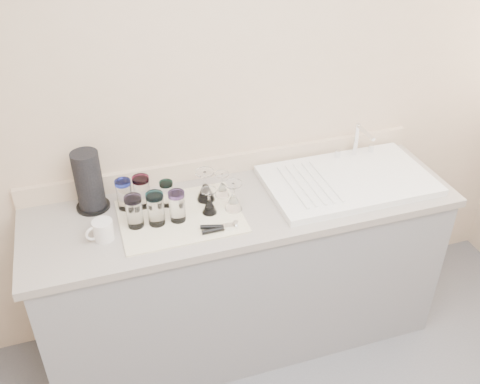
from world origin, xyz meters
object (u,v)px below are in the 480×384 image
object	(u,v)px
tumbler_teal	(124,194)
goblet_front_right	(233,200)
tumbler_blue	(156,209)
tumbler_purple	(167,193)
paper_towel_roll	(89,182)
tumbler_magenta	(134,211)
goblet_back_right	(222,188)
white_mug	(103,230)
sink_unit	(348,180)
tumbler_cyan	(142,191)
can_opener	(220,228)
goblet_back_left	(205,190)
tumbler_lavender	(177,206)
goblet_front_left	(209,205)

from	to	relation	value
tumbler_teal	goblet_front_right	size ratio (longest dim) A/B	1.02
tumbler_blue	tumbler_purple	bearing A→B (deg)	59.88
paper_towel_roll	tumbler_magenta	bearing A→B (deg)	-51.50
tumbler_magenta	goblet_front_right	bearing A→B (deg)	-1.51
goblet_back_right	white_mug	bearing A→B (deg)	-165.21
sink_unit	tumbler_purple	distance (m)	0.90
tumbler_cyan	white_mug	distance (m)	0.28
sink_unit	goblet_front_right	xyz separation A→B (m)	(-0.61, -0.05, 0.04)
tumbler_cyan	white_mug	world-z (taller)	tumbler_cyan
tumbler_blue	paper_towel_roll	size ratio (longest dim) A/B	0.54
tumbler_magenta	can_opener	bearing A→B (deg)	-22.67
goblet_back_left	tumbler_cyan	bearing A→B (deg)	172.04
sink_unit	tumbler_magenta	xyz separation A→B (m)	(-1.07, -0.03, 0.07)
tumbler_lavender	goblet_back_left	world-z (taller)	goblet_back_left
tumbler_blue	can_opener	distance (m)	0.29
tumbler_lavender	can_opener	bearing A→B (deg)	-39.32
tumbler_magenta	tumbler_lavender	world-z (taller)	tumbler_magenta
tumbler_blue	white_mug	world-z (taller)	tumbler_blue
sink_unit	tumbler_teal	xyz separation A→B (m)	(-1.09, 0.12, 0.06)
goblet_front_right	tumbler_blue	bearing A→B (deg)	179.90
goblet_front_left	white_mug	world-z (taller)	goblet_front_left
goblet_back_left	white_mug	distance (m)	0.52
tumbler_cyan	tumbler_teal	bearing A→B (deg)	174.58
tumbler_teal	goblet_back_left	distance (m)	0.38
tumbler_lavender	white_mug	xyz separation A→B (m)	(-0.33, -0.03, -0.04)
tumbler_blue	goblet_front_right	size ratio (longest dim) A/B	1.09
tumbler_magenta	goblet_back_right	size ratio (longest dim) A/B	1.24
paper_towel_roll	can_opener	bearing A→B (deg)	-34.74
tumbler_purple	tumbler_cyan	bearing A→B (deg)	165.27
tumbler_blue	can_opener	world-z (taller)	tumbler_blue
tumbler_cyan	tumbler_purple	distance (m)	0.11
tumbler_purple	tumbler_blue	world-z (taller)	tumbler_blue
white_mug	tumbler_teal	bearing A→B (deg)	57.37
tumbler_magenta	can_opener	xyz separation A→B (m)	(0.35, -0.14, -0.07)
tumbler_lavender	white_mug	distance (m)	0.34
tumbler_lavender	goblet_back_right	size ratio (longest dim) A/B	1.20
tumbler_cyan	goblet_front_right	size ratio (longest dim) A/B	1.08
tumbler_magenta	goblet_back_left	distance (m)	0.36
tumbler_blue	goblet_back_left	xyz separation A→B (m)	(0.26, 0.12, -0.03)
goblet_back_left	goblet_front_right	distance (m)	0.15
sink_unit	tumbler_blue	distance (m)	0.98
goblet_back_left	sink_unit	bearing A→B (deg)	-5.55
tumbler_lavender	tumbler_purple	bearing A→B (deg)	99.27
tumbler_cyan	tumbler_lavender	distance (m)	0.21
goblet_front_left	white_mug	bearing A→B (deg)	-175.78
tumbler_teal	tumbler_cyan	xyz separation A→B (m)	(0.08, -0.01, 0.00)
can_opener	white_mug	bearing A→B (deg)	168.08
paper_towel_roll	tumbler_cyan	bearing A→B (deg)	-16.71
tumbler_cyan	tumbler_magenta	bearing A→B (deg)	-111.46
sink_unit	tumbler_blue	bearing A→B (deg)	-177.32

